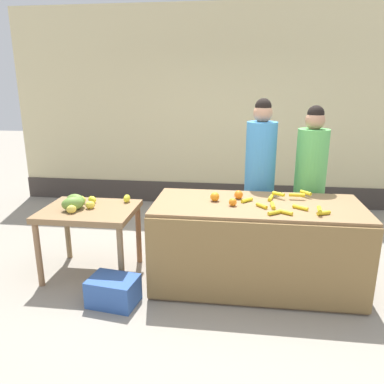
{
  "coord_description": "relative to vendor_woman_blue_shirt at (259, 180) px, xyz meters",
  "views": [
    {
      "loc": [
        0.15,
        -3.53,
        1.99
      ],
      "look_at": [
        -0.33,
        0.15,
        0.92
      ],
      "focal_mm": 35.07,
      "sensor_mm": 36.0,
      "label": 1
    }
  ],
  "objects": [
    {
      "name": "produce_sack",
      "position": [
        -1.05,
        0.19,
        -0.67
      ],
      "size": [
        0.33,
        0.39,
        0.53
      ],
      "primitive_type": "ellipsoid",
      "rotation": [
        0.0,
        0.0,
        1.48
      ],
      "color": "maroon",
      "rests_on": "ground"
    },
    {
      "name": "produce_crate",
      "position": [
        -1.36,
        -1.24,
        -0.8
      ],
      "size": [
        0.48,
        0.38,
        0.26
      ],
      "primitive_type": "cube",
      "rotation": [
        0.0,
        0.0,
        -0.15
      ],
      "color": "#3359A5",
      "rests_on": "ground"
    },
    {
      "name": "mango_papaya_pile",
      "position": [
        -1.88,
        -0.69,
        -0.13
      ],
      "size": [
        0.65,
        0.54,
        0.14
      ],
      "color": "#E2CB4C",
      "rests_on": "side_table_wooden"
    },
    {
      "name": "banana_bunch_pile",
      "position": [
        0.22,
        -0.74,
        -0.04
      ],
      "size": [
        0.8,
        0.69,
        0.07
      ],
      "color": "gold",
      "rests_on": "fruit_stall_counter"
    },
    {
      "name": "orange_pile",
      "position": [
        -0.34,
        -0.66,
        -0.02
      ],
      "size": [
        0.32,
        0.32,
        0.09
      ],
      "color": "orange",
      "rests_on": "fruit_stall_counter"
    },
    {
      "name": "vendor_woman_blue_shirt",
      "position": [
        0.0,
        0.0,
        0.0
      ],
      "size": [
        0.34,
        0.34,
        1.84
      ],
      "color": "#33333D",
      "rests_on": "ground"
    },
    {
      "name": "vendor_woman_green_shirt",
      "position": [
        0.55,
        -0.03,
        -0.04
      ],
      "size": [
        0.34,
        0.34,
        1.77
      ],
      "color": "#33333D",
      "rests_on": "ground"
    },
    {
      "name": "market_wall_back",
      "position": [
        -0.38,
        2.05,
        0.64
      ],
      "size": [
        7.29,
        0.23,
        3.19
      ],
      "color": "beige",
      "rests_on": "ground"
    },
    {
      "name": "ground_plane",
      "position": [
        -0.38,
        -0.69,
        -0.93
      ],
      "size": [
        24.0,
        24.0,
        0.0
      ],
      "primitive_type": "plane",
      "color": "gray"
    },
    {
      "name": "side_table_wooden",
      "position": [
        -1.78,
        -0.69,
        -0.29
      ],
      "size": [
        0.95,
        0.75,
        0.74
      ],
      "color": "olive",
      "rests_on": "ground"
    },
    {
      "name": "fruit_stall_counter",
      "position": [
        -0.05,
        -0.71,
        -0.5
      ],
      "size": [
        2.03,
        0.92,
        0.87
      ],
      "color": "olive",
      "rests_on": "ground"
    }
  ]
}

